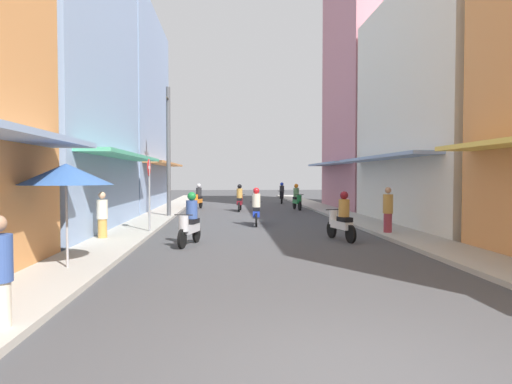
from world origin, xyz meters
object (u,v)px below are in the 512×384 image
(motorbike_silver, at_px, (190,222))
(motorbike_white, at_px, (341,219))
(pedestrian_far, at_px, (388,211))
(utility_pole, at_px, (169,151))
(motorbike_orange, at_px, (198,198))
(vendor_umbrella, at_px, (66,174))
(pedestrian_crossing, at_px, (102,217))
(motorbike_maroon, at_px, (240,199))
(motorbike_blue, at_px, (256,209))
(street_sign_no_entry, at_px, (149,186))
(motorbike_green, at_px, (297,198))
(motorbike_black, at_px, (282,194))

(motorbike_silver, distance_m, motorbike_white, 4.77)
(pedestrian_far, distance_m, utility_pole, 11.26)
(motorbike_orange, xyz_separation_m, vendor_umbrella, (-1.64, -18.45, 1.39))
(pedestrian_crossing, xyz_separation_m, vendor_umbrella, (0.50, -4.61, 1.32))
(motorbike_maroon, height_order, pedestrian_far, pedestrian_far)
(motorbike_blue, xyz_separation_m, motorbike_white, (2.40, -4.57, 0.00))
(pedestrian_crossing, relative_size, street_sign_no_entry, 0.59)
(motorbike_maroon, bearing_deg, utility_pole, -131.72)
(motorbike_orange, bearing_deg, pedestrian_crossing, -98.79)
(motorbike_silver, xyz_separation_m, motorbike_green, (5.38, 13.71, 0.00))
(motorbike_blue, relative_size, street_sign_no_entry, 0.68)
(motorbike_green, relative_size, motorbike_white, 1.02)
(motorbike_silver, height_order, vendor_umbrella, vendor_umbrella)
(pedestrian_far, bearing_deg, motorbike_blue, 140.47)
(motorbike_orange, relative_size, utility_pole, 0.28)
(utility_pole, bearing_deg, motorbike_black, 57.89)
(motorbike_blue, height_order, utility_pole, utility_pole)
(motorbike_black, distance_m, motorbike_green, 6.22)
(pedestrian_crossing, height_order, vendor_umbrella, vendor_umbrella)
(motorbike_black, xyz_separation_m, street_sign_no_entry, (-6.85, -17.29, 1.01))
(motorbike_white, bearing_deg, street_sign_no_entry, 162.74)
(motorbike_orange, relative_size, vendor_umbrella, 0.77)
(motorbike_black, xyz_separation_m, vendor_umbrella, (-7.52, -23.58, 1.39))
(motorbike_white, bearing_deg, vendor_umbrella, -148.40)
(motorbike_blue, relative_size, pedestrian_crossing, 1.16)
(motorbike_maroon, bearing_deg, motorbike_silver, -98.29)
(motorbike_white, xyz_separation_m, pedestrian_crossing, (-7.52, 0.29, 0.07))
(motorbike_maroon, bearing_deg, pedestrian_far, -67.09)
(motorbike_silver, bearing_deg, pedestrian_far, 14.35)
(motorbike_green, relative_size, pedestrian_far, 1.08)
(motorbike_maroon, distance_m, motorbike_silver, 13.04)
(pedestrian_far, xyz_separation_m, street_sign_no_entry, (-8.24, 0.94, 0.88))
(motorbike_maroon, bearing_deg, pedestrian_crossing, -111.39)
(street_sign_no_entry, bearing_deg, motorbike_orange, 85.48)
(motorbike_white, bearing_deg, pedestrian_crossing, 177.80)
(motorbike_black, bearing_deg, utility_pole, -122.11)
(motorbike_black, bearing_deg, motorbike_maroon, -115.46)
(pedestrian_crossing, bearing_deg, motorbike_orange, 81.21)
(motorbike_green, bearing_deg, vendor_umbrella, -113.84)
(pedestrian_crossing, bearing_deg, utility_pole, 82.23)
(vendor_umbrella, bearing_deg, motorbike_white, 31.60)
(motorbike_maroon, xyz_separation_m, street_sign_no_entry, (-3.50, -10.27, 1.01))
(motorbike_silver, height_order, street_sign_no_entry, street_sign_no_entry)
(motorbike_blue, xyz_separation_m, pedestrian_crossing, (-5.12, -4.28, 0.07))
(motorbike_white, height_order, vendor_umbrella, vendor_umbrella)
(motorbike_blue, distance_m, motorbike_green, 9.01)
(motorbike_blue, xyz_separation_m, motorbike_orange, (-2.98, 9.56, 0.00))
(vendor_umbrella, bearing_deg, pedestrian_crossing, 96.24)
(motorbike_green, distance_m, vendor_umbrella, 19.03)
(pedestrian_far, bearing_deg, motorbike_white, -151.50)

